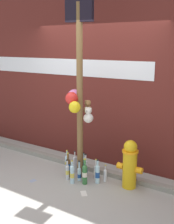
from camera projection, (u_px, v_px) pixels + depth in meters
ground_plane at (56, 188)px, 4.28m from camera, size 14.00×14.00×0.00m
building_wall at (99, 66)px, 4.95m from camera, size 10.00×0.21×3.57m
curb_strip at (84, 166)px, 4.94m from camera, size 8.00×0.12×0.08m
memorial_post at (79, 85)px, 4.29m from camera, size 0.45×0.45×2.83m
fire_hydrant at (130, 164)px, 4.22m from camera, size 0.41×0.25×0.76m
bottle_0 at (72, 174)px, 4.39m from camera, size 0.07×0.07×0.39m
bottle_1 at (79, 173)px, 4.48m from camera, size 0.06×0.06×0.34m
bottle_2 at (86, 169)px, 4.56m from camera, size 0.07×0.07×0.42m
bottle_3 at (67, 172)px, 4.52m from camera, size 0.06×0.06×0.34m
bottle_4 at (85, 173)px, 4.36m from camera, size 0.08×0.08×0.42m
bottle_5 at (68, 167)px, 4.60m from camera, size 0.07×0.07×0.43m
bottle_6 at (67, 161)px, 4.93m from camera, size 0.08×0.08×0.34m
bottle_7 at (83, 165)px, 4.68m from camera, size 0.07×0.07×0.40m
bottle_8 at (98, 173)px, 4.39m from camera, size 0.07×0.07×0.40m
bottle_9 at (105, 175)px, 4.46m from camera, size 0.06×0.06×0.28m
bottle_10 at (96, 172)px, 4.53m from camera, size 0.06×0.06×0.35m
bottle_11 at (75, 164)px, 4.78m from camera, size 0.06×0.06×0.39m
litter_0 at (84, 193)px, 4.11m from camera, size 0.17×0.17×0.01m
litter_1 at (33, 181)px, 4.50m from camera, size 0.12×0.13×0.01m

